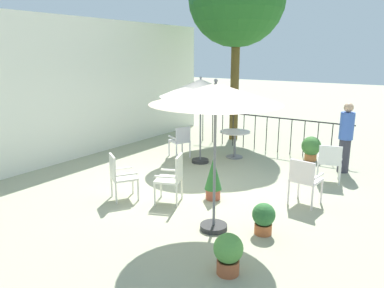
# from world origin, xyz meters

# --- Properties ---
(ground_plane) EXTENTS (60.00, 60.00, 0.00)m
(ground_plane) POSITION_xyz_m (0.00, 0.00, 0.00)
(ground_plane) COLOR #A2A284
(villa_facade) EXTENTS (11.17, 0.30, 3.69)m
(villa_facade) POSITION_xyz_m (0.00, 4.03, 1.84)
(villa_facade) COLOR white
(villa_facade) RESTS_ON ground
(terrace_railing) EXTENTS (0.03, 4.73, 1.01)m
(terrace_railing) POSITION_xyz_m (3.58, -0.00, 0.68)
(terrace_railing) COLOR black
(terrace_railing) RESTS_ON ground
(patio_umbrella_0) EXTENTS (2.07, 2.07, 2.21)m
(patio_umbrella_0) POSITION_xyz_m (1.52, 0.94, 1.92)
(patio_umbrella_0) COLOR #2D2D2D
(patio_umbrella_0) RESTS_ON ground
(patio_umbrella_1) EXTENTS (2.00, 2.00, 2.41)m
(patio_umbrella_1) POSITION_xyz_m (-1.50, -1.29, 2.16)
(patio_umbrella_1) COLOR #2D2D2D
(patio_umbrella_1) RESTS_ON ground
(cafe_table_0) EXTENTS (0.81, 0.81, 0.72)m
(cafe_table_0) POSITION_xyz_m (2.44, 0.42, 0.51)
(cafe_table_0) COLOR silver
(cafe_table_0) RESTS_ON ground
(patio_chair_0) EXTENTS (0.61, 0.62, 0.87)m
(patio_chair_0) POSITION_xyz_m (1.61, 1.63, 0.51)
(patio_chair_0) COLOR silver
(patio_chair_0) RESTS_ON ground
(patio_chair_1) EXTENTS (0.63, 0.62, 0.90)m
(patio_chair_1) POSITION_xyz_m (-1.44, 0.86, 0.51)
(patio_chair_1) COLOR silver
(patio_chair_1) RESTS_ON ground
(patio_chair_2) EXTENTS (0.60, 0.60, 0.93)m
(patio_chair_2) POSITION_xyz_m (-0.98, -0.07, 0.53)
(patio_chair_2) COLOR white
(patio_chair_2) RESTS_ON ground
(patio_chair_3) EXTENTS (0.58, 0.60, 0.85)m
(patio_chair_3) POSITION_xyz_m (1.85, -2.21, 0.51)
(patio_chair_3) COLOR white
(patio_chair_3) RESTS_ON ground
(patio_chair_4) EXTENTS (0.52, 0.54, 0.89)m
(patio_chair_4) POSITION_xyz_m (0.30, -2.16, 0.53)
(patio_chair_4) COLOR white
(patio_chair_4) RESTS_ON ground
(potted_plant_0) EXTENTS (0.34, 0.34, 0.84)m
(potted_plant_0) POSITION_xyz_m (-0.41, -0.62, 0.44)
(potted_plant_0) COLOR #B1553C
(potted_plant_0) RESTS_ON ground
(potted_plant_1) EXTENTS (0.39, 0.39, 0.55)m
(potted_plant_1) POSITION_xyz_m (-2.45, -2.08, 0.30)
(potted_plant_1) COLOR #A45332
(potted_plant_1) RESTS_ON ground
(potted_plant_2) EXTENTS (0.50, 0.50, 0.64)m
(potted_plant_2) POSITION_xyz_m (3.33, -1.38, 0.35)
(potted_plant_2) COLOR #C2723D
(potted_plant_2) RESTS_ON ground
(potted_plant_3) EXTENTS (0.36, 0.36, 0.51)m
(potted_plant_3) POSITION_xyz_m (-1.19, -2.01, 0.27)
(potted_plant_3) COLOR #B75D32
(potted_plant_3) RESTS_ON ground
(standing_person) EXTENTS (0.41, 0.41, 1.66)m
(standing_person) POSITION_xyz_m (2.78, -2.31, 0.86)
(standing_person) COLOR #33333D
(standing_person) RESTS_ON ground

